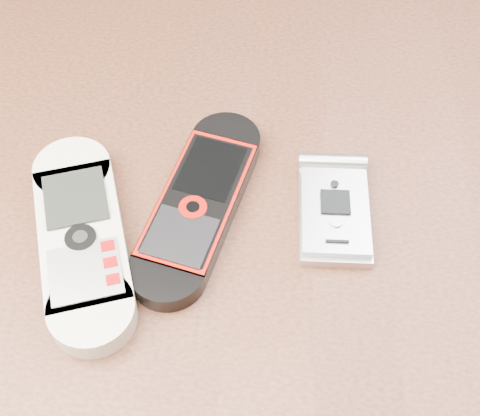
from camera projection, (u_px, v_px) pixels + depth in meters
The scene contains 4 objects.
table at pixel (234, 290), 0.54m from camera, with size 1.20×0.80×0.75m.
nokia_white at pixel (82, 237), 0.44m from camera, with size 0.05×0.17×0.02m, color beige.
nokia_black_red at pixel (199, 203), 0.45m from camera, with size 0.05×0.16×0.02m, color black.
motorola_razr at pixel (335, 210), 0.45m from camera, with size 0.05×0.09×0.01m, color silver.
Camera 1 is at (0.02, -0.26, 1.13)m, focal length 50.00 mm.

